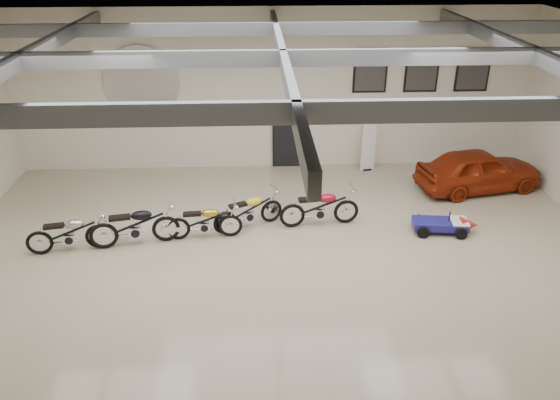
{
  "coord_description": "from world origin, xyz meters",
  "views": [
    {
      "loc": [
        -0.56,
        -10.62,
        6.96
      ],
      "look_at": [
        0.0,
        1.2,
        1.1
      ],
      "focal_mm": 35.0,
      "sensor_mm": 36.0,
      "label": 1
    }
  ],
  "objects_px": {
    "banner_stand": "(368,145)",
    "go_kart": "(446,222)",
    "motorcycle_red": "(320,207)",
    "motorcycle_silver": "(68,233)",
    "motorcycle_yellow": "(248,210)",
    "vintage_car": "(479,170)",
    "motorcycle_black": "(134,225)",
    "motorcycle_gold": "(204,221)"
  },
  "relations": [
    {
      "from": "motorcycle_silver",
      "to": "vintage_car",
      "type": "height_order",
      "value": "vintage_car"
    },
    {
      "from": "motorcycle_gold",
      "to": "motorcycle_yellow",
      "type": "distance_m",
      "value": 1.2
    },
    {
      "from": "motorcycle_silver",
      "to": "go_kart",
      "type": "xyz_separation_m",
      "value": [
        9.33,
        0.46,
        -0.19
      ]
    },
    {
      "from": "banner_stand",
      "to": "go_kart",
      "type": "relative_size",
      "value": 1.0
    },
    {
      "from": "banner_stand",
      "to": "vintage_car",
      "type": "xyz_separation_m",
      "value": [
        2.98,
        -1.62,
        -0.21
      ]
    },
    {
      "from": "motorcycle_silver",
      "to": "motorcycle_red",
      "type": "distance_m",
      "value": 6.22
    },
    {
      "from": "motorcycle_red",
      "to": "motorcycle_yellow",
      "type": "bearing_deg",
      "value": 174.46
    },
    {
      "from": "banner_stand",
      "to": "motorcycle_silver",
      "type": "bearing_deg",
      "value": -161.6
    },
    {
      "from": "vintage_car",
      "to": "banner_stand",
      "type": "bearing_deg",
      "value": 50.0
    },
    {
      "from": "banner_stand",
      "to": "motorcycle_silver",
      "type": "relative_size",
      "value": 0.88
    },
    {
      "from": "motorcycle_silver",
      "to": "motorcycle_black",
      "type": "distance_m",
      "value": 1.55
    },
    {
      "from": "motorcycle_red",
      "to": "banner_stand",
      "type": "bearing_deg",
      "value": 54.93
    },
    {
      "from": "motorcycle_silver",
      "to": "vintage_car",
      "type": "bearing_deg",
      "value": 3.84
    },
    {
      "from": "motorcycle_black",
      "to": "motorcycle_yellow",
      "type": "height_order",
      "value": "motorcycle_black"
    },
    {
      "from": "banner_stand",
      "to": "motorcycle_red",
      "type": "height_order",
      "value": "banner_stand"
    },
    {
      "from": "motorcycle_black",
      "to": "go_kart",
      "type": "xyz_separation_m",
      "value": [
        7.8,
        0.25,
        -0.25
      ]
    },
    {
      "from": "go_kart",
      "to": "vintage_car",
      "type": "bearing_deg",
      "value": 61.55
    },
    {
      "from": "motorcycle_red",
      "to": "vintage_car",
      "type": "bearing_deg",
      "value": 15.25
    },
    {
      "from": "motorcycle_gold",
      "to": "go_kart",
      "type": "height_order",
      "value": "motorcycle_gold"
    },
    {
      "from": "motorcycle_yellow",
      "to": "vintage_car",
      "type": "distance_m",
      "value": 7.08
    },
    {
      "from": "motorcycle_yellow",
      "to": "go_kart",
      "type": "height_order",
      "value": "motorcycle_yellow"
    },
    {
      "from": "banner_stand",
      "to": "motorcycle_gold",
      "type": "height_order",
      "value": "banner_stand"
    },
    {
      "from": "motorcycle_silver",
      "to": "go_kart",
      "type": "bearing_deg",
      "value": -8.36
    },
    {
      "from": "motorcycle_silver",
      "to": "vintage_car",
      "type": "distance_m",
      "value": 11.47
    },
    {
      "from": "motorcycle_silver",
      "to": "motorcycle_red",
      "type": "bearing_deg",
      "value": -1.95
    },
    {
      "from": "motorcycle_yellow",
      "to": "banner_stand",
      "type": "bearing_deg",
      "value": 18.4
    },
    {
      "from": "motorcycle_gold",
      "to": "go_kart",
      "type": "bearing_deg",
      "value": -4.3
    },
    {
      "from": "motorcycle_gold",
      "to": "vintage_car",
      "type": "bearing_deg",
      "value": 13.39
    },
    {
      "from": "banner_stand",
      "to": "motorcycle_red",
      "type": "xyz_separation_m",
      "value": [
        -1.95,
        -3.6,
        -0.3
      ]
    },
    {
      "from": "motorcycle_black",
      "to": "motorcycle_gold",
      "type": "relative_size",
      "value": 1.14
    },
    {
      "from": "motorcycle_black",
      "to": "vintage_car",
      "type": "height_order",
      "value": "vintage_car"
    },
    {
      "from": "motorcycle_black",
      "to": "motorcycle_gold",
      "type": "bearing_deg",
      "value": -2.6
    },
    {
      "from": "banner_stand",
      "to": "motorcycle_silver",
      "type": "height_order",
      "value": "banner_stand"
    },
    {
      "from": "motorcycle_black",
      "to": "motorcycle_gold",
      "type": "height_order",
      "value": "motorcycle_black"
    },
    {
      "from": "motorcycle_red",
      "to": "go_kart",
      "type": "bearing_deg",
      "value": -16.12
    },
    {
      "from": "vintage_car",
      "to": "motorcycle_silver",
      "type": "bearing_deg",
      "value": 93.59
    },
    {
      "from": "banner_stand",
      "to": "go_kart",
      "type": "distance_m",
      "value": 4.35
    },
    {
      "from": "motorcycle_yellow",
      "to": "vintage_car",
      "type": "height_order",
      "value": "vintage_car"
    },
    {
      "from": "motorcycle_silver",
      "to": "motorcycle_black",
      "type": "bearing_deg",
      "value": -3.07
    },
    {
      "from": "motorcycle_red",
      "to": "motorcycle_silver",
      "type": "bearing_deg",
      "value": -177.32
    },
    {
      "from": "motorcycle_yellow",
      "to": "motorcycle_red",
      "type": "relative_size",
      "value": 0.92
    },
    {
      "from": "vintage_car",
      "to": "motorcycle_red",
      "type": "bearing_deg",
      "value": 100.36
    }
  ]
}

